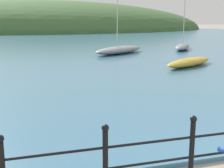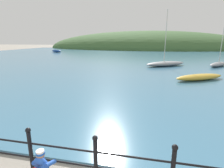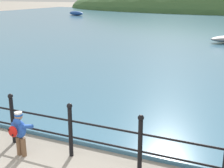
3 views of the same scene
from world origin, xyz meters
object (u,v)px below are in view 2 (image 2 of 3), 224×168
(boat_white_sailboat, at_px, (166,64))
(boat_blue_hull, at_px, (56,51))
(boat_green_fishing, at_px, (199,77))
(child_in_coat, at_px, (41,168))
(boat_far_left, at_px, (218,64))

(boat_white_sailboat, distance_m, boat_blue_hull, 30.56)
(boat_green_fishing, xyz_separation_m, boat_blue_hull, (-26.21, 25.60, 0.09))
(child_in_coat, bearing_deg, boat_far_left, 63.32)
(child_in_coat, xyz_separation_m, boat_blue_hull, (-20.34, 37.19, -0.19))
(child_in_coat, height_order, boat_green_fishing, child_in_coat)
(boat_white_sailboat, height_order, boat_far_left, boat_white_sailboat)
(boat_blue_hull, bearing_deg, boat_far_left, -30.18)
(child_in_coat, distance_m, boat_white_sailboat, 19.06)
(child_in_coat, xyz_separation_m, boat_far_left, (9.86, 19.63, -0.24))
(boat_white_sailboat, bearing_deg, boat_blue_hull, 142.62)
(child_in_coat, relative_size, boat_green_fishing, 0.24)
(child_in_coat, relative_size, boat_blue_hull, 0.31)
(boat_green_fishing, bearing_deg, boat_far_left, 63.51)
(child_in_coat, bearing_deg, boat_blue_hull, 118.68)
(boat_white_sailboat, xyz_separation_m, boat_blue_hull, (-24.28, 18.55, 0.02))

